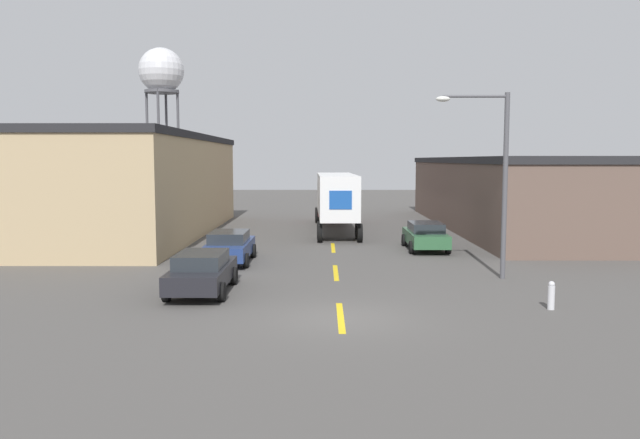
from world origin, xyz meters
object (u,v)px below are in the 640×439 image
parked_car_left_far (229,246)px  fire_hydrant (551,295)px  parked_car_left_near (202,271)px  water_tower (161,74)px  semi_truck (335,196)px  street_lamp (496,170)px  parked_car_right_mid (425,235)px

parked_car_left_far → fire_hydrant: 14.62m
parked_car_left_near → water_tower: 49.26m
parked_car_left_far → water_tower: bearing=108.4°
parked_car_left_near → water_tower: size_ratio=0.28×
semi_truck → fire_hydrant: semi_truck is taller
semi_truck → street_lamp: (6.01, -17.11, 2.00)m
parked_car_left_near → street_lamp: 12.00m
parked_car_left_far → parked_car_left_near: bearing=-90.0°
semi_truck → water_tower: bearing=123.7°
parked_car_left_near → fire_hydrant: (11.56, -2.44, -0.32)m
semi_truck → parked_car_left_near: semi_truck is taller
semi_truck → fire_hydrant: bearing=-75.3°
parked_car_left_far → water_tower: water_tower is taller
semi_truck → water_tower: (-18.12, 25.81, 11.55)m
parked_car_left_near → street_lamp: (11.13, 2.75, 3.56)m
fire_hydrant → parked_car_left_near: bearing=168.1°
parked_car_right_mid → water_tower: size_ratio=0.28×
water_tower → street_lamp: bearing=-60.7°
water_tower → fire_hydrant: water_tower is taller
parked_car_left_far → fire_hydrant: bearing=-37.7°
semi_truck → parked_car_left_far: size_ratio=3.01×
street_lamp → fire_hydrant: bearing=-85.3°
semi_truck → parked_car_left_near: bearing=-105.8°
semi_truck → fire_hydrant: 23.29m
water_tower → fire_hydrant: bearing=-63.0°
semi_truck → parked_car_left_near: size_ratio=3.01×
parked_car_left_near → street_lamp: size_ratio=0.64×
semi_truck → street_lamp: size_ratio=1.93×
parked_car_left_far → water_tower: size_ratio=0.28×
parked_car_left_far → street_lamp: bearing=-18.6°
parked_car_left_far → water_tower: (-13.00, 39.17, 13.11)m
parked_car_left_far → street_lamp: street_lamp is taller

